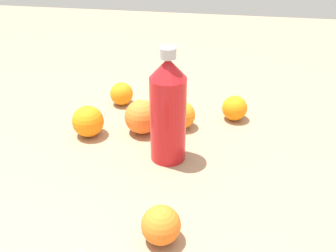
{
  "coord_description": "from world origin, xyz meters",
  "views": [
    {
      "loc": [
        -0.74,
        -0.16,
        0.51
      ],
      "look_at": [
        -0.03,
        -0.04,
        0.08
      ],
      "focal_mm": 42.18,
      "sensor_mm": 36.0,
      "label": 1
    }
  ],
  "objects_px": {
    "orange_1": "(122,94)",
    "water_bottle": "(168,110)",
    "orange_4": "(182,115)",
    "orange_0": "(88,121)",
    "orange_2": "(235,108)",
    "orange_3": "(161,225)",
    "orange_5": "(142,117)"
  },
  "relations": [
    {
      "from": "orange_0",
      "to": "orange_2",
      "type": "bearing_deg",
      "value": -68.64
    },
    {
      "from": "orange_1",
      "to": "orange_2",
      "type": "bearing_deg",
      "value": -96.67
    },
    {
      "from": "orange_0",
      "to": "orange_3",
      "type": "height_order",
      "value": "orange_0"
    },
    {
      "from": "water_bottle",
      "to": "orange_1",
      "type": "height_order",
      "value": "water_bottle"
    },
    {
      "from": "orange_1",
      "to": "orange_2",
      "type": "distance_m",
      "value": 0.31
    },
    {
      "from": "orange_4",
      "to": "orange_3",
      "type": "bearing_deg",
      "value": -177.7
    },
    {
      "from": "orange_4",
      "to": "orange_2",
      "type": "bearing_deg",
      "value": -64.46
    },
    {
      "from": "orange_4",
      "to": "orange_5",
      "type": "xyz_separation_m",
      "value": [
        -0.04,
        0.09,
        0.01
      ]
    },
    {
      "from": "orange_3",
      "to": "water_bottle",
      "type": "bearing_deg",
      "value": 6.48
    },
    {
      "from": "orange_0",
      "to": "orange_1",
      "type": "relative_size",
      "value": 1.2
    },
    {
      "from": "orange_0",
      "to": "orange_5",
      "type": "xyz_separation_m",
      "value": [
        0.04,
        -0.12,
        0.0
      ]
    },
    {
      "from": "water_bottle",
      "to": "orange_4",
      "type": "height_order",
      "value": "water_bottle"
    },
    {
      "from": "orange_2",
      "to": "orange_5",
      "type": "xyz_separation_m",
      "value": [
        -0.1,
        0.22,
        0.01
      ]
    },
    {
      "from": "orange_1",
      "to": "water_bottle",
      "type": "bearing_deg",
      "value": -144.26
    },
    {
      "from": "orange_0",
      "to": "orange_1",
      "type": "distance_m",
      "value": 0.18
    },
    {
      "from": "orange_1",
      "to": "orange_3",
      "type": "height_order",
      "value": "orange_3"
    },
    {
      "from": "orange_2",
      "to": "water_bottle",
      "type": "bearing_deg",
      "value": 144.25
    },
    {
      "from": "orange_2",
      "to": "orange_5",
      "type": "relative_size",
      "value": 0.77
    },
    {
      "from": "orange_4",
      "to": "orange_5",
      "type": "bearing_deg",
      "value": 112.42
    },
    {
      "from": "water_bottle",
      "to": "orange_0",
      "type": "height_order",
      "value": "water_bottle"
    },
    {
      "from": "orange_5",
      "to": "water_bottle",
      "type": "bearing_deg",
      "value": -140.42
    },
    {
      "from": "orange_1",
      "to": "orange_2",
      "type": "height_order",
      "value": "orange_2"
    },
    {
      "from": "orange_1",
      "to": "orange_4",
      "type": "bearing_deg",
      "value": -118.54
    },
    {
      "from": "water_bottle",
      "to": "orange_3",
      "type": "height_order",
      "value": "water_bottle"
    },
    {
      "from": "orange_1",
      "to": "orange_4",
      "type": "distance_m",
      "value": 0.21
    },
    {
      "from": "orange_2",
      "to": "orange_3",
      "type": "height_order",
      "value": "orange_3"
    },
    {
      "from": "orange_1",
      "to": "orange_4",
      "type": "height_order",
      "value": "orange_4"
    },
    {
      "from": "water_bottle",
      "to": "orange_4",
      "type": "relative_size",
      "value": 3.75
    },
    {
      "from": "orange_0",
      "to": "orange_4",
      "type": "bearing_deg",
      "value": -71.26
    },
    {
      "from": "orange_5",
      "to": "orange_3",
      "type": "bearing_deg",
      "value": -162.44
    },
    {
      "from": "orange_3",
      "to": "orange_4",
      "type": "bearing_deg",
      "value": 2.3
    },
    {
      "from": "water_bottle",
      "to": "orange_0",
      "type": "relative_size",
      "value": 3.37
    }
  ]
}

